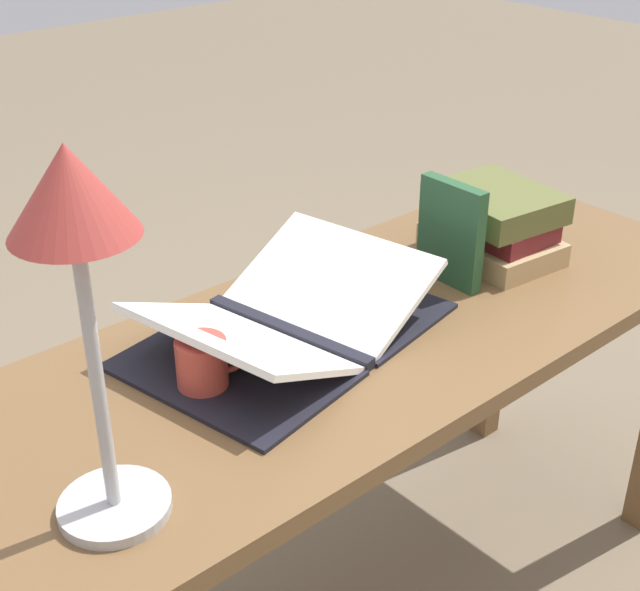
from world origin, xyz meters
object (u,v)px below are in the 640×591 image
object	(u,v)px
book_standing_upright	(451,233)
book_stack_tall	(493,223)
coffee_mug	(203,365)
open_book	(288,320)
reading_lamp	(78,246)

from	to	relation	value
book_standing_upright	book_stack_tall	bearing A→B (deg)	-172.31
book_standing_upright	coffee_mug	size ratio (longest dim) A/B	1.87
open_book	coffee_mug	distance (m)	0.20
open_book	coffee_mug	world-z (taller)	open_book
open_book	coffee_mug	xyz separation A→B (m)	(0.20, 0.03, 0.01)
book_stack_tall	coffee_mug	size ratio (longest dim) A/B	2.58
open_book	book_standing_upright	distance (m)	0.38
book_standing_upright	reading_lamp	bearing A→B (deg)	10.99
book_standing_upright	coffee_mug	distance (m)	0.57
book_stack_tall	coffee_mug	world-z (taller)	book_stack_tall
coffee_mug	reading_lamp	bearing A→B (deg)	31.93
book_standing_upright	coffee_mug	bearing A→B (deg)	-0.11
book_standing_upright	reading_lamp	size ratio (longest dim) A/B	0.41
book_stack_tall	reading_lamp	size ratio (longest dim) A/B	0.56
open_book	reading_lamp	size ratio (longest dim) A/B	1.20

